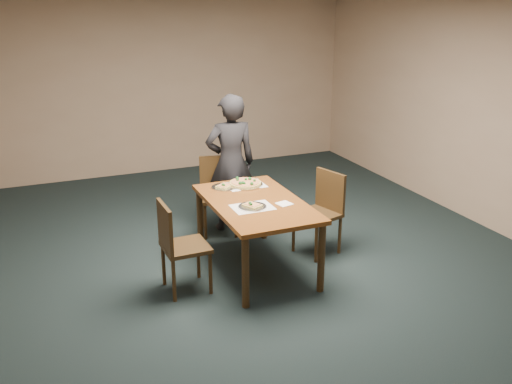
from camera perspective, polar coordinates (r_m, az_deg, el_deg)
name	(u,v)px	position (r m, az deg, el deg)	size (l,w,h in m)	color
ground	(268,273)	(5.96, 1.19, -8.14)	(8.00, 8.00, 0.00)	black
room_shell	(269,107)	(5.38, 1.32, 8.52)	(8.00, 8.00, 8.00)	tan
dining_table	(256,210)	(5.80, 0.00, -1.79)	(0.90, 1.50, 0.75)	#5A2F12
chair_far	(218,190)	(6.83, -3.80, 0.19)	(0.51, 0.51, 0.91)	black
chair_left	(177,242)	(5.46, -7.86, -4.99)	(0.43, 0.43, 0.91)	black
chair_right	(323,207)	(6.31, 6.67, -1.54)	(0.52, 0.52, 0.91)	black
diner	(231,163)	(6.80, -2.55, 2.92)	(0.60, 0.40, 1.66)	black
placemat_main	(245,185)	(6.25, -1.08, 0.71)	(0.42, 0.32, 0.00)	white
placemat_near	(252,207)	(5.61, -0.36, -1.53)	(0.40, 0.30, 0.00)	white
pizza_pan	(245,183)	(6.25, -1.09, 0.89)	(0.39, 0.39, 0.07)	silver
slice_plate_near	(252,206)	(5.60, -0.37, -1.41)	(0.28, 0.28, 0.06)	silver
slice_plate_far	(224,187)	(6.18, -3.19, 0.55)	(0.28, 0.28, 0.05)	silver
napkin	(284,204)	(5.70, 2.84, -1.18)	(0.14, 0.14, 0.01)	white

